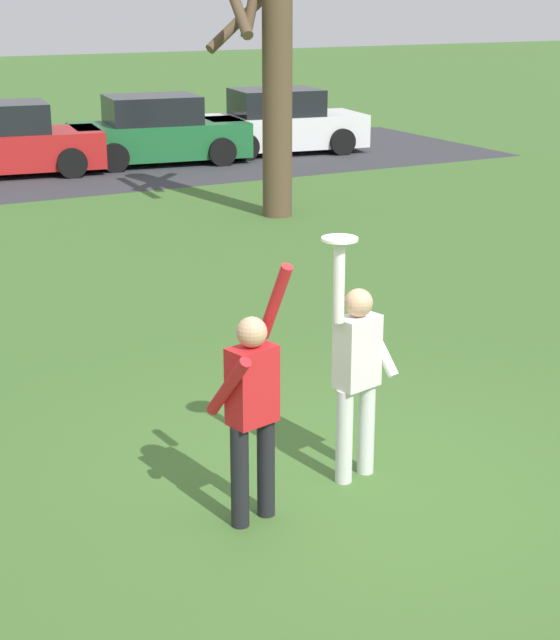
{
  "coord_description": "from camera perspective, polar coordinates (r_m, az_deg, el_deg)",
  "views": [
    {
      "loc": [
        -4.04,
        -6.46,
        3.9
      ],
      "look_at": [
        -0.39,
        0.36,
        1.38
      ],
      "focal_mm": 56.82,
      "sensor_mm": 36.0,
      "label": 1
    }
  ],
  "objects": [
    {
      "name": "person_defender",
      "position": [
        7.57,
        -1.57,
        -4.67
      ],
      "size": [
        0.6,
        0.52,
        2.04
      ],
      "rotation": [
        0.0,
        0.0,
        0.23
      ],
      "color": "black",
      "rests_on": "ground_plane"
    },
    {
      "name": "parked_car_red",
      "position": [
        23.53,
        -15.24,
        9.64
      ],
      "size": [
        4.31,
        2.47,
        1.59
      ],
      "rotation": [
        0.0,
        0.0,
        -0.14
      ],
      "color": "red",
      "rests_on": "ground_plane"
    },
    {
      "name": "parked_car_green",
      "position": [
        24.51,
        -6.91,
        10.44
      ],
      "size": [
        4.31,
        2.47,
        1.59
      ],
      "rotation": [
        0.0,
        0.0,
        -0.14
      ],
      "color": "#1E6633",
      "rests_on": "ground_plane"
    },
    {
      "name": "person_catcher",
      "position": [
        8.27,
        4.36,
        -2.69
      ],
      "size": [
        0.57,
        0.48,
        2.08
      ],
      "rotation": [
        0.0,
        0.0,
        -2.91
      ],
      "color": "silver",
      "rests_on": "ground_plane"
    },
    {
      "name": "parked_car_white",
      "position": [
        25.99,
        0.02,
        10.99
      ],
      "size": [
        4.31,
        2.47,
        1.59
      ],
      "rotation": [
        0.0,
        0.0,
        -0.14
      ],
      "color": "white",
      "rests_on": "ground_plane"
    },
    {
      "name": "ground_plane",
      "position": [
        8.56,
        3.45,
        -9.11
      ],
      "size": [
        120.0,
        120.0,
        0.0
      ],
      "primitive_type": "plane",
      "color": "#426B2D"
    },
    {
      "name": "parking_strip",
      "position": [
        23.63,
        -14.31,
        7.97
      ],
      "size": [
        23.37,
        6.4,
        0.01
      ],
      "primitive_type": "cube",
      "color": "#38383D",
      "rests_on": "ground_plane"
    },
    {
      "name": "frisbee_disc",
      "position": [
        7.79,
        3.39,
        4.58
      ],
      "size": [
        0.28,
        0.28,
        0.02
      ],
      "primitive_type": "cylinder",
      "color": "white",
      "rests_on": "person_catcher"
    },
    {
      "name": "bare_tree_tall",
      "position": [
        18.25,
        -0.36,
        14.49
      ],
      "size": [
        1.79,
        1.77,
        5.3
      ],
      "color": "brown",
      "rests_on": "ground_plane"
    }
  ]
}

